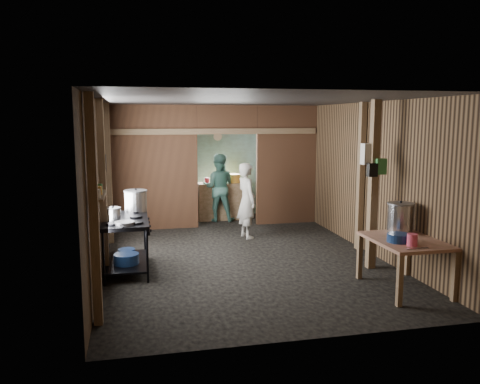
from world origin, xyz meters
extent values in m
cube|color=black|center=(0.00, 0.00, 0.00)|extent=(4.50, 7.00, 0.00)
cube|color=#3D3B3A|center=(0.00, 0.00, 2.60)|extent=(4.50, 7.00, 0.00)
cube|color=brown|center=(0.00, 3.50, 1.30)|extent=(4.50, 0.00, 2.60)
cube|color=brown|center=(0.00, -3.50, 1.30)|extent=(4.50, 0.00, 2.60)
cube|color=brown|center=(-2.25, 0.00, 1.30)|extent=(0.00, 7.00, 2.60)
cube|color=brown|center=(2.25, 0.00, 1.30)|extent=(0.00, 7.00, 2.60)
cube|color=brown|center=(-1.32, 2.20, 1.30)|extent=(1.85, 0.10, 2.60)
cube|color=brown|center=(1.57, 2.20, 1.30)|extent=(1.35, 0.10, 2.60)
cube|color=brown|center=(0.25, 2.20, 2.30)|extent=(1.30, 0.10, 0.60)
cube|color=#89C6C8|center=(0.00, 3.44, 1.25)|extent=(4.40, 0.06, 2.50)
cube|color=#9B775B|center=(0.30, 2.95, 0.42)|extent=(1.20, 0.50, 0.85)
cylinder|color=white|center=(0.25, 3.40, 1.90)|extent=(0.20, 0.03, 0.20)
cube|color=#9B775B|center=(-2.18, -2.60, 1.30)|extent=(0.10, 0.12, 2.60)
cube|color=#9B775B|center=(-2.18, -0.80, 1.30)|extent=(0.10, 0.12, 2.60)
cube|color=#9B775B|center=(-2.18, 1.20, 1.30)|extent=(0.10, 0.12, 2.60)
cube|color=#9B775B|center=(2.18, -0.20, 1.30)|extent=(0.10, 0.12, 2.60)
cube|color=#9B775B|center=(1.85, -1.30, 1.30)|extent=(0.12, 0.12, 2.60)
cube|color=#9B775B|center=(0.00, 2.15, 2.05)|extent=(4.40, 0.12, 0.12)
cylinder|color=slate|center=(-2.21, 0.40, 1.65)|extent=(0.03, 0.34, 0.34)
cylinder|color=black|center=(-2.21, 0.80, 1.55)|extent=(0.03, 0.30, 0.30)
cube|color=#9B775B|center=(-2.15, -2.10, 1.40)|extent=(0.14, 0.80, 0.03)
cylinder|color=white|center=(-2.15, -2.35, 1.47)|extent=(0.07, 0.07, 0.10)
cylinder|color=gold|center=(-2.15, -2.10, 1.47)|extent=(0.08, 0.08, 0.10)
cylinder|color=#368940|center=(-2.15, -1.88, 1.47)|extent=(0.06, 0.06, 0.10)
cube|color=white|center=(1.80, -1.22, 1.78)|extent=(0.22, 0.15, 0.32)
cube|color=#368940|center=(1.92, -1.36, 1.60)|extent=(0.16, 0.12, 0.24)
cube|color=black|center=(1.78, -1.38, 1.55)|extent=(0.14, 0.10, 0.20)
cylinder|color=navy|center=(-1.88, -0.82, 0.24)|extent=(0.38, 0.38, 0.15)
cylinder|color=navy|center=(-1.88, -0.36, 0.21)|extent=(0.27, 0.27, 0.11)
cylinder|color=navy|center=(1.66, -2.41, 0.76)|extent=(0.39, 0.39, 0.11)
cylinder|color=#EB4A69|center=(1.72, -2.65, 0.78)|extent=(0.15, 0.15, 0.16)
cube|color=#B4B4B9|center=(1.71, -2.78, 0.71)|extent=(0.30, 0.04, 0.01)
cylinder|color=gold|center=(0.52, 2.95, 0.95)|extent=(0.35, 0.35, 0.19)
cylinder|color=maroon|center=(-0.08, 2.95, 0.91)|extent=(0.11, 0.11, 0.13)
imported|color=beige|center=(0.41, 1.05, 0.74)|extent=(0.46, 0.60, 1.47)
imported|color=#467B6D|center=(0.15, 2.74, 0.77)|extent=(0.87, 0.75, 1.54)
camera|label=1|loc=(-1.75, -8.15, 2.31)|focal=36.82mm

